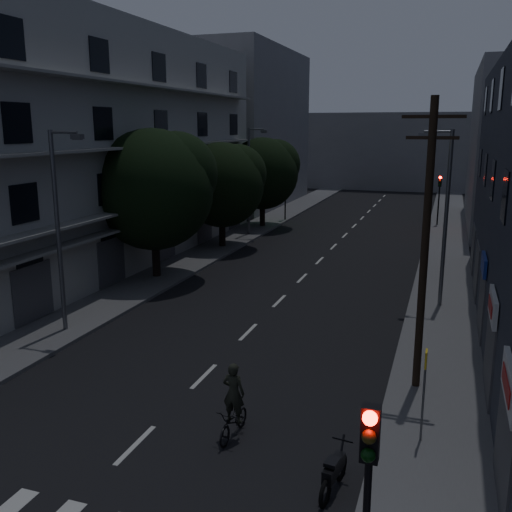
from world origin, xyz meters
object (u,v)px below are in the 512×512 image
Objects in this scene: bus_stop_sign at (425,379)px; motorcycle at (334,473)px; utility_pole at (425,241)px; traffic_signal_near at (368,477)px; cyclist at (234,412)px.

motorcycle is at bearing -124.26° from bus_stop_sign.
utility_pole is at bearing 95.49° from bus_stop_sign.
bus_stop_sign is (0.60, 6.53, -1.21)m from traffic_signal_near.
bus_stop_sign is at bearing 63.82° from motorcycle.
bus_stop_sign is 3.52m from motorcycle.
utility_pole is 7.63m from cyclist.
utility_pole reaches higher than cyclist.
bus_stop_sign is 1.18× the size of cyclist.
cyclist is at bearing -134.82° from utility_pole.
bus_stop_sign reaches higher than motorcycle.
traffic_signal_near is at bearing -91.63° from utility_pole.
utility_pole is at bearing 84.19° from motorcycle.
cyclist is (-3.03, 1.47, 0.27)m from motorcycle.
utility_pole reaches higher than traffic_signal_near.
traffic_signal_near is 0.46× the size of utility_pole.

